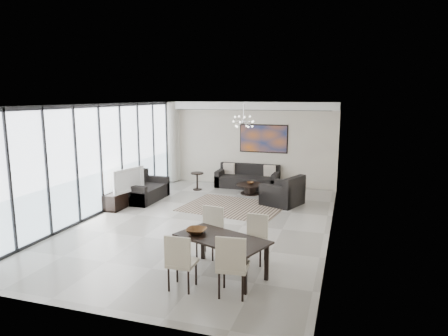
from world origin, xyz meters
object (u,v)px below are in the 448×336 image
at_px(tv_console, 123,198).
at_px(coffee_table, 250,188).
at_px(television, 126,180).
at_px(sofa_main, 248,180).
at_px(dining_table, 222,243).

bearing_deg(tv_console, coffee_table, 38.59).
bearing_deg(coffee_table, television, -139.31).
xyz_separation_m(sofa_main, television, (-2.66, -3.45, 0.52)).
xyz_separation_m(coffee_table, tv_console, (-3.13, -2.50, 0.05)).
height_order(tv_console, television, television).
bearing_deg(coffee_table, dining_table, -81.02).
xyz_separation_m(sofa_main, dining_table, (1.24, -6.79, 0.33)).
distance_m(sofa_main, tv_console, 4.42).
bearing_deg(television, tv_console, 84.38).
height_order(coffee_table, tv_console, tv_console).
xyz_separation_m(coffee_table, television, (-2.97, -2.55, 0.61)).
distance_m(sofa_main, dining_table, 6.91).
relative_size(coffee_table, tv_console, 0.62).
relative_size(coffee_table, sofa_main, 0.42).
bearing_deg(tv_console, dining_table, -39.88).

